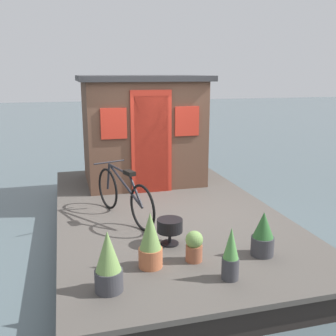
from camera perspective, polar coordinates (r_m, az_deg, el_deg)
name	(u,v)px	position (r m, az deg, el deg)	size (l,w,h in m)	color
ground_plane	(165,230)	(6.40, -0.47, -8.95)	(60.00, 60.00, 0.00)	#4C5B60
houseboat_deck	(165,219)	(6.33, -0.48, -7.39)	(5.66, 3.28, 0.37)	#4C4742
houseboat_cabin	(142,129)	(7.66, -3.76, 5.64)	(1.80, 2.35, 2.03)	brown
bicycle	(124,195)	(5.76, -6.41, -3.87)	(1.64, 0.68, 0.77)	black
potted_plant_ivy	(263,235)	(4.78, 13.55, -9.35)	(0.27, 0.27, 0.53)	#38383D
potted_plant_succulent	(108,263)	(3.96, -8.62, -13.36)	(0.28, 0.28, 0.62)	#38383D
potted_plant_basil	(194,246)	(4.55, 3.79, -11.15)	(0.20, 0.20, 0.36)	#935138
potted_plant_sage	(231,255)	(4.19, 9.04, -12.28)	(0.18, 0.18, 0.57)	#38383D
potted_plant_rosemary	(150,241)	(4.37, -2.56, -10.51)	(0.27, 0.27, 0.63)	#B2603D
charcoal_grill	(170,227)	(4.93, 0.26, -8.47)	(0.32, 0.32, 0.33)	black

